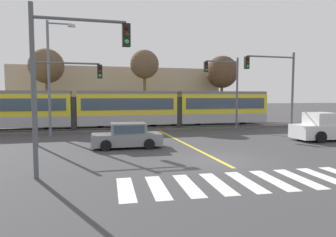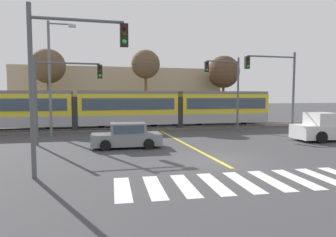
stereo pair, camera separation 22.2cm
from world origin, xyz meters
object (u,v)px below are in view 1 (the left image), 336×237
object	(u,v)px
traffic_light_mid_right	(277,81)
pickup_truck	(329,129)
light_rail_tram	(127,108)
bare_tree_west	(144,65)
traffic_light_mid_left	(60,86)
traffic_light_far_right	(227,83)
street_lamp_west	(51,72)
traffic_light_near_left	(66,66)
bare_tree_far_west	(46,66)
sedan_crossing	(127,136)
bare_tree_east	(222,72)

from	to	relation	value
traffic_light_mid_right	pickup_truck	bearing A→B (deg)	-44.02
light_rail_tram	bare_tree_west	size ratio (longest dim) A/B	3.48
light_rail_tram	traffic_light_mid_left	bearing A→B (deg)	-124.14
pickup_truck	traffic_light_far_right	size ratio (longest dim) A/B	0.84
light_rail_tram	traffic_light_mid_left	world-z (taller)	traffic_light_mid_left
traffic_light_mid_left	street_lamp_west	size ratio (longest dim) A/B	0.64
traffic_light_mid_left	street_lamp_west	xyz separation A→B (m)	(-1.02, 4.51, 1.22)
traffic_light_near_left	bare_tree_far_west	size ratio (longest dim) A/B	0.83
pickup_truck	traffic_light_mid_left	distance (m)	18.75
sedan_crossing	traffic_light_far_right	bearing A→B (deg)	33.21
pickup_truck	traffic_light_near_left	xyz separation A→B (m)	(-17.31, -5.47, 3.47)
traffic_light_far_right	traffic_light_mid_left	bearing A→B (deg)	-163.46
bare_tree_far_west	bare_tree_east	world-z (taller)	bare_tree_east
traffic_light_mid_right	traffic_light_near_left	bearing A→B (deg)	-151.62
light_rail_tram	pickup_truck	distance (m)	16.79
traffic_light_mid_right	bare_tree_far_west	world-z (taller)	bare_tree_far_west
traffic_light_far_right	bare_tree_east	world-z (taller)	bare_tree_east
bare_tree_west	bare_tree_east	bearing A→B (deg)	11.43
traffic_light_near_left	bare_tree_east	xyz separation A→B (m)	(16.37, 21.48, 1.71)
light_rail_tram	traffic_light_mid_right	world-z (taller)	traffic_light_mid_right
traffic_light_far_right	bare_tree_far_west	distance (m)	18.15
bare_tree_far_west	bare_tree_east	xyz separation A→B (m)	(19.76, 0.82, -0.14)
light_rail_tram	traffic_light_near_left	world-z (taller)	traffic_light_near_left
bare_tree_far_west	bare_tree_west	world-z (taller)	bare_tree_west
traffic_light_mid_left	bare_tree_far_west	world-z (taller)	bare_tree_far_west
sedan_crossing	bare_tree_east	size ratio (longest dim) A/B	0.53
sedan_crossing	traffic_light_far_right	size ratio (longest dim) A/B	0.65
traffic_light_mid_left	traffic_light_near_left	distance (m)	8.30
street_lamp_west	bare_tree_west	distance (m)	10.97
light_rail_tram	bare_tree_west	world-z (taller)	bare_tree_west
traffic_light_far_right	traffic_light_near_left	size ratio (longest dim) A/B	0.99
street_lamp_west	bare_tree_far_west	distance (m)	8.12
traffic_light_mid_left	traffic_light_near_left	size ratio (longest dim) A/B	0.87
traffic_light_far_right	traffic_light_mid_left	world-z (taller)	traffic_light_far_right
light_rail_tram	pickup_truck	bearing A→B (deg)	-38.66
street_lamp_west	bare_tree_west	world-z (taller)	street_lamp_west
street_lamp_west	bare_tree_east	distance (m)	20.39
sedan_crossing	bare_tree_west	distance (m)	15.09
pickup_truck	bare_tree_west	bearing A→B (deg)	127.58
traffic_light_far_right	light_rail_tram	bearing A→B (deg)	156.36
light_rail_tram	bare_tree_west	xyz separation A→B (m)	(2.29, 3.56, 4.40)
sedan_crossing	bare_tree_east	distance (m)	21.14
traffic_light_mid_left	pickup_truck	bearing A→B (deg)	-8.57
traffic_light_far_right	bare_tree_west	distance (m)	9.69
traffic_light_mid_left	bare_tree_west	bearing A→B (deg)	56.29
traffic_light_far_right	traffic_light_near_left	distance (m)	17.58
street_lamp_west	bare_tree_far_west	xyz separation A→B (m)	(-1.37, 7.93, 1.12)
traffic_light_mid_left	sedan_crossing	bearing A→B (deg)	-29.25
sedan_crossing	bare_tree_far_west	bearing A→B (deg)	113.53
street_lamp_west	traffic_light_far_right	bearing A→B (deg)	-1.83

